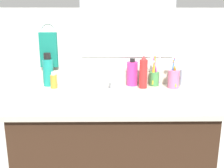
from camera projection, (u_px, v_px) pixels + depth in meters
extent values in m
cube|color=#382316|center=(113.00, 165.00, 1.49)|extent=(0.97, 0.55, 0.80)
cube|color=beige|center=(113.00, 99.00, 1.39)|extent=(1.01, 0.60, 0.02)
cube|color=beige|center=(112.00, 77.00, 1.65)|extent=(1.01, 0.02, 0.09)
cube|color=silver|center=(112.00, 105.00, 1.76)|extent=(2.11, 0.04, 1.30)
cube|color=#B2BCC6|center=(128.00, 13.00, 1.59)|extent=(0.60, 0.01, 0.56)
torus|color=silver|center=(48.00, 31.00, 1.61)|extent=(0.10, 0.01, 0.10)
cube|color=#147260|center=(49.00, 50.00, 1.62)|extent=(0.11, 0.04, 0.22)
torus|color=white|center=(111.00, 99.00, 1.33)|extent=(0.34, 0.34, 0.02)
ellipsoid|color=white|center=(111.00, 107.00, 1.34)|extent=(0.29, 0.29, 0.11)
cylinder|color=#B2B5BA|center=(111.00, 113.00, 1.35)|extent=(0.04, 0.04, 0.01)
cube|color=silver|center=(110.00, 88.00, 1.52)|extent=(0.16, 0.05, 0.01)
cylinder|color=silver|center=(110.00, 83.00, 1.51)|extent=(0.02, 0.02, 0.06)
cylinder|color=silver|center=(110.00, 79.00, 1.47)|extent=(0.02, 0.09, 0.02)
cylinder|color=silver|center=(101.00, 85.00, 1.52)|extent=(0.03, 0.03, 0.04)
cylinder|color=silver|center=(120.00, 84.00, 1.52)|extent=(0.03, 0.03, 0.04)
cylinder|color=#D8338C|center=(132.00, 74.00, 1.60)|extent=(0.07, 0.07, 0.15)
cylinder|color=black|center=(132.00, 60.00, 1.58)|extent=(0.03, 0.03, 0.02)
cylinder|color=gold|center=(54.00, 82.00, 1.55)|extent=(0.04, 0.04, 0.08)
cylinder|color=white|center=(53.00, 73.00, 1.53)|extent=(0.02, 0.02, 0.02)
cylinder|color=silver|center=(184.00, 78.00, 1.59)|extent=(0.05, 0.05, 0.11)
cylinder|color=white|center=(185.00, 67.00, 1.58)|extent=(0.03, 0.03, 0.02)
cylinder|color=teal|center=(48.00, 72.00, 1.60)|extent=(0.07, 0.07, 0.17)
cylinder|color=black|center=(47.00, 56.00, 1.57)|extent=(0.04, 0.04, 0.04)
cylinder|color=red|center=(143.00, 74.00, 1.54)|extent=(0.05, 0.05, 0.17)
cone|color=red|center=(144.00, 58.00, 1.51)|extent=(0.03, 0.03, 0.03)
cylinder|color=#3F8C47|center=(154.00, 79.00, 1.61)|extent=(0.06, 0.06, 0.09)
cylinder|color=yellow|center=(154.00, 71.00, 1.59)|extent=(0.03, 0.05, 0.16)
cube|color=white|center=(153.00, 62.00, 1.55)|extent=(0.01, 0.02, 0.01)
cylinder|color=orange|center=(153.00, 70.00, 1.59)|extent=(0.03, 0.02, 0.18)
cube|color=white|center=(152.00, 58.00, 1.57)|extent=(0.01, 0.02, 0.01)
cylinder|color=#B23FBF|center=(156.00, 70.00, 1.60)|extent=(0.06, 0.02, 0.17)
cube|color=white|center=(160.00, 59.00, 1.59)|extent=(0.01, 0.02, 0.01)
cylinder|color=green|center=(154.00, 71.00, 1.61)|extent=(0.01, 0.03, 0.17)
cube|color=white|center=(154.00, 59.00, 1.60)|extent=(0.01, 0.02, 0.01)
cylinder|color=#D8333F|center=(155.00, 71.00, 1.61)|extent=(0.02, 0.03, 0.16)
cube|color=white|center=(156.00, 60.00, 1.60)|extent=(0.01, 0.02, 0.01)
cylinder|color=#D16693|center=(174.00, 79.00, 1.55)|extent=(0.07, 0.07, 0.11)
cylinder|color=yellow|center=(175.00, 74.00, 1.53)|extent=(0.02, 0.06, 0.15)
cube|color=white|center=(177.00, 65.00, 1.49)|extent=(0.01, 0.02, 0.01)
cylinder|color=#B23FBF|center=(172.00, 73.00, 1.55)|extent=(0.03, 0.02, 0.17)
cube|color=white|center=(171.00, 61.00, 1.53)|extent=(0.01, 0.02, 0.01)
cylinder|color=orange|center=(176.00, 73.00, 1.54)|extent=(0.05, 0.02, 0.16)
cube|color=white|center=(180.00, 62.00, 1.51)|extent=(0.01, 0.02, 0.01)
cylinder|color=#D8333F|center=(173.00, 72.00, 1.55)|extent=(0.02, 0.03, 0.17)
cube|color=white|center=(172.00, 59.00, 1.54)|extent=(0.01, 0.02, 0.01)
cylinder|color=white|center=(173.00, 73.00, 1.55)|extent=(0.01, 0.05, 0.16)
cube|color=white|center=(173.00, 62.00, 1.56)|extent=(0.01, 0.02, 0.01)
cylinder|color=blue|center=(172.00, 72.00, 1.54)|extent=(0.03, 0.02, 0.17)
cube|color=white|center=(171.00, 60.00, 1.53)|extent=(0.01, 0.02, 0.01)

